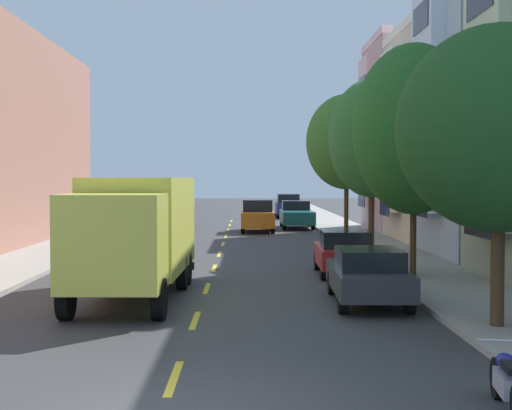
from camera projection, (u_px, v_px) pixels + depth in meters
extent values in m
plane|color=#38383A|center=(225.00, 239.00, 40.28)|extent=(160.00, 160.00, 0.00)
cube|color=#A39E93|center=(82.00, 241.00, 38.19)|extent=(3.20, 120.00, 0.14)
cube|color=#A39E93|center=(365.00, 241.00, 38.36)|extent=(3.20, 120.00, 0.14)
cube|color=yellow|center=(174.00, 378.00, 12.30)|extent=(0.14, 2.20, 0.01)
cube|color=yellow|center=(195.00, 320.00, 17.29)|extent=(0.14, 2.20, 0.01)
cube|color=yellow|center=(207.00, 288.00, 22.29)|extent=(0.14, 2.20, 0.01)
cube|color=yellow|center=(214.00, 268.00, 27.29)|extent=(0.14, 2.20, 0.01)
cube|color=yellow|center=(219.00, 254.00, 32.28)|extent=(0.14, 2.20, 0.01)
cube|color=yellow|center=(223.00, 244.00, 37.28)|extent=(0.14, 2.20, 0.01)
cube|color=yellow|center=(226.00, 236.00, 42.28)|extent=(0.14, 2.20, 0.01)
cube|color=yellow|center=(228.00, 230.00, 47.27)|extent=(0.14, 2.20, 0.01)
cube|color=yellow|center=(230.00, 225.00, 52.27)|extent=(0.14, 2.20, 0.01)
cube|color=yellow|center=(231.00, 221.00, 57.27)|extent=(0.14, 2.20, 0.01)
cube|color=beige|center=(488.00, 85.00, 22.90)|extent=(0.55, 3.41, 8.68)
cube|color=#1E232D|center=(477.00, 218.00, 23.03)|extent=(0.04, 2.59, 1.10)
cube|color=#1E232D|center=(478.00, 108.00, 22.92)|extent=(0.04, 2.59, 1.10)
cube|color=#CAE7FE|center=(427.00, 92.00, 30.64)|extent=(0.55, 3.41, 9.65)
cube|color=#1E232D|center=(419.00, 203.00, 30.79)|extent=(0.04, 2.59, 1.10)
cube|color=#1E232D|center=(420.00, 110.00, 30.66)|extent=(0.04, 2.59, 1.10)
cube|color=#1E232D|center=(421.00, 17.00, 30.53)|extent=(0.04, 2.59, 1.10)
cube|color=white|center=(402.00, 32.00, 38.28)|extent=(0.60, 7.57, 0.44)
cube|color=white|center=(391.00, 131.00, 38.45)|extent=(0.55, 3.41, 8.07)
cube|color=#1E232D|center=(384.00, 205.00, 38.57)|extent=(0.04, 2.59, 1.10)
cube|color=#1E232D|center=(385.00, 143.00, 38.46)|extent=(0.04, 2.59, 1.10)
cube|color=#1E232D|center=(385.00, 82.00, 38.35)|extent=(0.04, 2.59, 1.10)
cube|color=#CC9E9E|center=(455.00, 138.00, 46.27)|extent=(10.25, 7.57, 11.27)
cube|color=#FECACA|center=(376.00, 41.00, 46.01)|extent=(0.60, 7.57, 0.44)
cube|color=#FECACA|center=(367.00, 131.00, 46.20)|extent=(0.55, 3.41, 8.79)
cube|color=#1E232D|center=(361.00, 198.00, 46.34)|extent=(0.04, 2.59, 1.10)
cube|color=#1E232D|center=(362.00, 142.00, 46.22)|extent=(0.04, 2.59, 1.10)
cube|color=#1E232D|center=(362.00, 86.00, 46.10)|extent=(0.04, 2.59, 1.10)
cylinder|color=#47331E|center=(497.00, 266.00, 15.89)|extent=(0.28, 0.28, 2.49)
ellipsoid|color=#1E4C1E|center=(499.00, 128.00, 15.79)|extent=(4.28, 4.28, 4.32)
cylinder|color=#47331E|center=(413.00, 235.00, 23.97)|extent=(0.20, 0.20, 2.61)
ellipsoid|color=#235B23|center=(414.00, 129.00, 23.85)|extent=(3.83, 3.83, 5.36)
cylinder|color=#47331E|center=(371.00, 217.00, 32.04)|extent=(0.24, 0.24, 2.89)
ellipsoid|color=#2D6B2D|center=(372.00, 138.00, 31.92)|extent=(3.63, 3.63, 4.98)
cylinder|color=#47331E|center=(346.00, 207.00, 40.11)|extent=(0.24, 0.24, 3.11)
ellipsoid|color=#387028|center=(347.00, 142.00, 39.99)|extent=(4.25, 4.25, 5.00)
cube|color=#D8D84C|center=(142.00, 224.00, 21.35)|extent=(2.55, 5.89, 2.57)
cube|color=#D8D84C|center=(112.00, 243.00, 17.30)|extent=(2.35, 1.96, 2.20)
cube|color=black|center=(104.00, 224.00, 16.38)|extent=(2.02, 0.13, 0.97)
cube|color=black|center=(156.00, 266.00, 24.24)|extent=(2.40, 0.22, 0.24)
cylinder|color=black|center=(66.00, 299.00, 17.31)|extent=(0.30, 0.97, 0.96)
cylinder|color=black|center=(159.00, 299.00, 17.28)|extent=(0.30, 0.97, 0.96)
cylinder|color=black|center=(116.00, 268.00, 23.13)|extent=(0.30, 0.97, 0.96)
cylinder|color=black|center=(186.00, 269.00, 23.10)|extent=(0.30, 0.97, 0.96)
cylinder|color=black|center=(109.00, 273.00, 22.03)|extent=(0.30, 0.97, 0.96)
cylinder|color=black|center=(182.00, 273.00, 22.00)|extent=(0.30, 0.97, 0.96)
cube|color=#AD1E1E|center=(343.00, 256.00, 25.41)|extent=(1.81, 4.03, 0.62)
cube|color=black|center=(345.00, 239.00, 24.91)|extent=(1.56, 1.71, 0.55)
cylinder|color=black|center=(361.00, 260.00, 26.78)|extent=(0.23, 0.66, 0.66)
cylinder|color=black|center=(318.00, 260.00, 26.79)|extent=(0.23, 0.66, 0.66)
cylinder|color=black|center=(372.00, 270.00, 24.06)|extent=(0.23, 0.66, 0.66)
cylinder|color=black|center=(324.00, 270.00, 24.07)|extent=(0.23, 0.66, 0.66)
cube|color=black|center=(164.00, 216.00, 51.56)|extent=(1.83, 4.71, 0.62)
cube|color=black|center=(165.00, 207.00, 51.92)|extent=(1.61, 2.82, 0.55)
cylinder|color=black|center=(149.00, 222.00, 49.97)|extent=(0.22, 0.66, 0.66)
cylinder|color=black|center=(174.00, 222.00, 49.98)|extent=(0.22, 0.66, 0.66)
cylinder|color=black|center=(155.00, 219.00, 53.16)|extent=(0.22, 0.66, 0.66)
cylinder|color=black|center=(178.00, 219.00, 53.18)|extent=(0.22, 0.66, 0.66)
cube|color=#195B60|center=(297.00, 217.00, 48.90)|extent=(2.00, 5.30, 0.80)
cube|color=black|center=(296.00, 205.00, 50.04)|extent=(1.76, 1.59, 0.60)
cylinder|color=black|center=(308.00, 221.00, 50.73)|extent=(0.22, 0.66, 0.66)
cylinder|color=black|center=(282.00, 221.00, 50.71)|extent=(0.22, 0.66, 0.66)
cylinder|color=black|center=(313.00, 225.00, 47.13)|extent=(0.22, 0.66, 0.66)
cylinder|color=black|center=(284.00, 225.00, 47.11)|extent=(0.22, 0.66, 0.66)
cube|color=navy|center=(288.00, 208.00, 61.84)|extent=(1.97, 4.81, 0.90)
cube|color=black|center=(288.00, 198.00, 61.81)|extent=(1.73, 2.79, 0.70)
cylinder|color=black|center=(297.00, 213.00, 63.49)|extent=(0.22, 0.66, 0.66)
cylinder|color=black|center=(277.00, 213.00, 63.48)|extent=(0.22, 0.66, 0.66)
cylinder|color=black|center=(300.00, 215.00, 60.23)|extent=(0.22, 0.66, 0.66)
cylinder|color=black|center=(278.00, 215.00, 60.22)|extent=(0.22, 0.66, 0.66)
cube|color=#333338|center=(368.00, 279.00, 19.59)|extent=(1.92, 4.55, 0.60)
cube|color=black|center=(369.00, 259.00, 19.34)|extent=(1.64, 2.20, 0.50)
cylinder|color=black|center=(389.00, 283.00, 21.12)|extent=(0.24, 0.67, 0.66)
cylinder|color=black|center=(332.00, 282.00, 21.14)|extent=(0.24, 0.67, 0.66)
cylinder|color=black|center=(410.00, 300.00, 18.06)|extent=(0.24, 0.67, 0.66)
cylinder|color=black|center=(343.00, 300.00, 18.08)|extent=(0.24, 0.67, 0.66)
cube|color=orange|center=(257.00, 219.00, 45.71)|extent=(1.95, 4.80, 0.90)
cube|color=black|center=(257.00, 205.00, 45.68)|extent=(1.72, 2.78, 0.70)
cylinder|color=black|center=(271.00, 225.00, 47.36)|extent=(0.22, 0.66, 0.66)
cylinder|color=black|center=(243.00, 225.00, 47.34)|extent=(0.22, 0.66, 0.66)
cylinder|color=black|center=(273.00, 228.00, 44.10)|extent=(0.22, 0.66, 0.66)
cylinder|color=black|center=(243.00, 228.00, 44.08)|extent=(0.22, 0.66, 0.66)
cylinder|color=black|center=(498.00, 378.00, 11.14)|extent=(0.22, 0.61, 0.60)
cube|color=silver|center=(508.00, 383.00, 10.42)|extent=(0.39, 0.84, 0.28)
ellipsoid|color=navy|center=(506.00, 361.00, 10.58)|extent=(0.24, 0.48, 0.22)
cylinder|color=silver|center=(500.00, 340.00, 11.01)|extent=(0.62, 0.11, 0.03)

